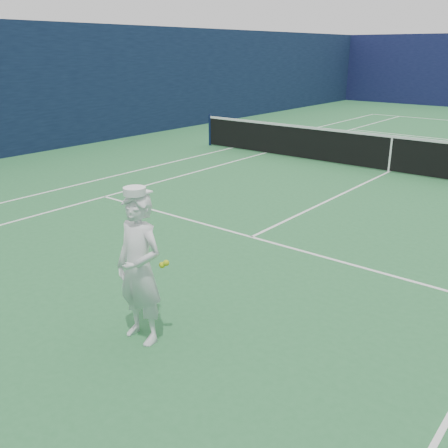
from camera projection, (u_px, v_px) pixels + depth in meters
name	position (u px, v px, depth m)	size (l,w,h in m)	color
ground	(388.00, 172.00, 13.62)	(80.00, 80.00, 0.00)	#296C3A
court_markings	(388.00, 172.00, 13.62)	(11.03, 23.83, 0.01)	white
windscreen_fence	(397.00, 97.00, 12.95)	(20.12, 36.12, 4.00)	#10133B
tennis_net	(391.00, 152.00, 13.43)	(12.88, 0.09, 1.07)	#141E4C
tennis_player	(139.00, 268.00, 5.52)	(0.77, 0.46, 1.82)	white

